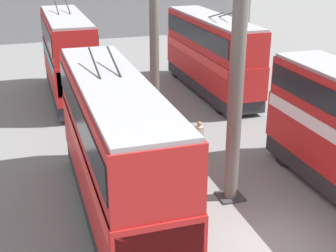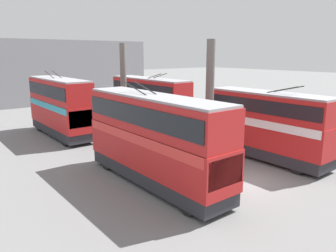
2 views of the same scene
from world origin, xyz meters
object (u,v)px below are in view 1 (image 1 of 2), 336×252
bus_left_far (211,50)px  bus_right_far (68,52)px  oil_drum (134,136)px  person_aisle_midway (199,138)px  bus_right_mid (115,144)px  person_by_right_row (175,191)px

bus_left_far → bus_right_far: 9.30m
oil_drum → person_aisle_midway: bearing=-130.1°
person_aisle_midway → bus_right_mid: bearing=-149.2°
oil_drum → bus_right_mid: bearing=161.5°
bus_right_mid → bus_right_far: bearing=0.0°
person_by_right_row → person_aisle_midway: bearing=149.3°
bus_right_mid → person_by_right_row: bus_right_mid is taller
person_aisle_midway → bus_right_far: bearing=104.0°
bus_right_far → person_by_right_row: bearing=-172.1°
bus_left_far → bus_right_mid: bus_right_mid is taller
bus_right_far → person_aisle_midway: bus_right_far is taller
bus_left_far → person_aisle_midway: size_ratio=6.48×
bus_right_mid → person_by_right_row: size_ratio=6.44×
bus_right_far → person_aisle_midway: 11.85m
bus_left_far → bus_right_mid: size_ratio=1.01×
bus_right_mid → bus_right_far: 14.84m
bus_right_mid → person_aisle_midway: size_ratio=6.42×
bus_right_far → oil_drum: 9.02m
bus_left_far → person_aisle_midway: 10.46m
person_aisle_midway → oil_drum: size_ratio=1.93×
bus_right_far → person_by_right_row: size_ratio=5.67×
bus_right_far → person_by_right_row: 15.42m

